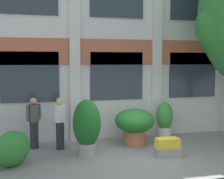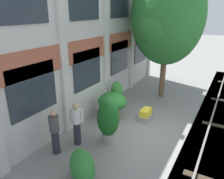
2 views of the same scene
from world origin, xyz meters
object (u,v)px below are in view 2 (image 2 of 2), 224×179
resident_watching_tracks (55,131)px  topiary_hedge (82,167)px  potted_plant_fluted_column (117,93)px  broadleaf_tree (167,18)px  potted_plant_square_trough (146,115)px  potted_plant_ribbed_drum (108,120)px  potted_plant_stone_basin (112,103)px  resident_by_doorway (77,123)px

resident_watching_tracks → topiary_hedge: size_ratio=1.35×
potted_plant_fluted_column → resident_watching_tracks: size_ratio=0.81×
broadleaf_tree → potted_plant_square_trough: broadleaf_tree is taller
broadleaf_tree → resident_watching_tracks: 7.92m
broadleaf_tree → potted_plant_ribbed_drum: 6.46m
potted_plant_stone_basin → potted_plant_square_trough: potted_plant_stone_basin is taller
potted_plant_fluted_column → potted_plant_stone_basin: bearing=-159.3°
broadleaf_tree → potted_plant_fluted_column: bearing=147.0°
potted_plant_square_trough → broadleaf_tree: bearing=5.5°
broadleaf_tree → topiary_hedge: size_ratio=5.71×
potted_plant_ribbed_drum → resident_by_doorway: bearing=127.1°
potted_plant_stone_basin → potted_plant_square_trough: 1.59m
potted_plant_fluted_column → broadleaf_tree: bearing=-33.0°
potted_plant_ribbed_drum → topiary_hedge: size_ratio=1.39×
broadleaf_tree → potted_plant_stone_basin: (-3.75, 1.11, -3.55)m
potted_plant_fluted_column → resident_by_doorway: 3.77m
broadleaf_tree → topiary_hedge: broadleaf_tree is taller
topiary_hedge → resident_by_doorway: bearing=42.7°
topiary_hedge → broadleaf_tree: bearing=0.7°
resident_watching_tracks → topiary_hedge: resident_watching_tracks is taller
broadleaf_tree → potted_plant_fluted_column: (-2.46, 1.60, -3.58)m
potted_plant_fluted_column → topiary_hedge: potted_plant_fluted_column is taller
broadleaf_tree → resident_watching_tracks: broadleaf_tree is taller
potted_plant_square_trough → potted_plant_fluted_column: potted_plant_fluted_column is taller
resident_watching_tracks → broadleaf_tree: bearing=42.9°
potted_plant_square_trough → resident_by_doorway: bearing=153.3°
broadleaf_tree → resident_by_doorway: 7.17m
broadleaf_tree → potted_plant_ribbed_drum: size_ratio=4.11×
potted_plant_square_trough → resident_by_doorway: (-2.98, 1.50, 0.63)m
potted_plant_stone_basin → resident_by_doorway: 2.45m
resident_by_doorway → resident_watching_tracks: size_ratio=1.01×
topiary_hedge → potted_plant_ribbed_drum: bearing=9.9°
resident_by_doorway → broadleaf_tree: bearing=146.6°
potted_plant_stone_basin → resident_watching_tracks: resident_watching_tracks is taller
potted_plant_ribbed_drum → topiary_hedge: 2.16m
broadleaf_tree → potted_plant_stone_basin: broadleaf_tree is taller
potted_plant_ribbed_drum → resident_watching_tracks: (-1.49, 1.22, -0.03)m
potted_plant_ribbed_drum → resident_watching_tracks: bearing=140.7°
resident_by_doorway → topiary_hedge: 1.93m
resident_by_doorway → potted_plant_fluted_column: bearing=163.7°
potted_plant_ribbed_drum → potted_plant_fluted_column: potted_plant_ribbed_drum is taller
potted_plant_ribbed_drum → potted_plant_fluted_column: 3.33m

